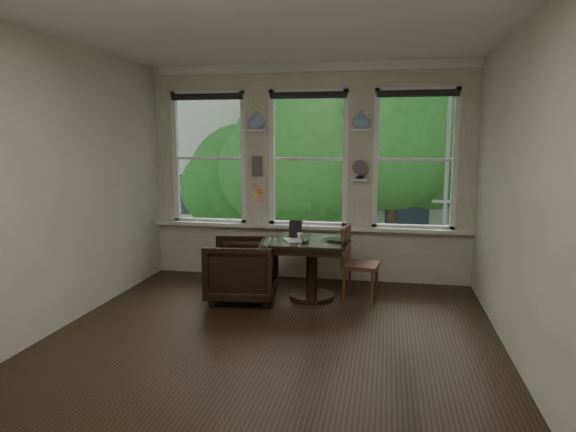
% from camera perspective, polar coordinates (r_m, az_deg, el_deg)
% --- Properties ---
extents(ground, '(4.50, 4.50, 0.00)m').
position_cam_1_polar(ground, '(5.40, -1.55, -12.98)').
color(ground, black).
rests_on(ground, ground).
extents(ceiling, '(4.50, 4.50, 0.00)m').
position_cam_1_polar(ceiling, '(5.12, -1.70, 20.03)').
color(ceiling, silver).
rests_on(ceiling, ground).
extents(wall_back, '(4.50, 0.00, 4.50)m').
position_cam_1_polar(wall_back, '(7.25, 2.29, 4.76)').
color(wall_back, beige).
rests_on(wall_back, ground).
extents(wall_front, '(4.50, 0.00, 4.50)m').
position_cam_1_polar(wall_front, '(2.91, -11.38, -1.19)').
color(wall_front, beige).
rests_on(wall_front, ground).
extents(wall_left, '(0.00, 4.50, 4.50)m').
position_cam_1_polar(wall_left, '(5.95, -23.29, 3.23)').
color(wall_left, beige).
rests_on(wall_left, ground).
extents(wall_right, '(0.00, 4.50, 4.50)m').
position_cam_1_polar(wall_right, '(5.05, 24.15, 2.34)').
color(wall_right, beige).
rests_on(wall_right, ground).
extents(window_left, '(1.10, 0.12, 1.90)m').
position_cam_1_polar(window_left, '(7.59, -8.65, 6.36)').
color(window_left, white).
rests_on(window_left, ground).
extents(window_center, '(1.10, 0.12, 1.90)m').
position_cam_1_polar(window_center, '(7.24, 2.30, 6.34)').
color(window_center, white).
rests_on(window_center, ground).
extents(window_right, '(1.10, 0.12, 1.90)m').
position_cam_1_polar(window_right, '(7.16, 13.91, 6.08)').
color(window_right, white).
rests_on(window_right, ground).
extents(shelf_left, '(0.26, 0.16, 0.03)m').
position_cam_1_polar(shelf_left, '(7.28, -3.53, 9.50)').
color(shelf_left, white).
rests_on(shelf_left, ground).
extents(shelf_right, '(0.26, 0.16, 0.03)m').
position_cam_1_polar(shelf_right, '(7.06, 8.10, 9.46)').
color(shelf_right, white).
rests_on(shelf_right, ground).
extents(intercom, '(0.14, 0.06, 0.28)m').
position_cam_1_polar(intercom, '(7.32, -3.43, 5.58)').
color(intercom, '#59544F').
rests_on(intercom, ground).
extents(sticky_notes, '(0.16, 0.01, 0.24)m').
position_cam_1_polar(sticky_notes, '(7.35, -3.40, 2.85)').
color(sticky_notes, pink).
rests_on(sticky_notes, ground).
extents(desk_fan, '(0.20, 0.20, 0.24)m').
position_cam_1_polar(desk_fan, '(7.05, 7.99, 4.82)').
color(desk_fan, '#59544F').
rests_on(desk_fan, ground).
extents(vase_left, '(0.24, 0.24, 0.25)m').
position_cam_1_polar(vase_left, '(7.28, -3.54, 10.59)').
color(vase_left, white).
rests_on(vase_left, shelf_left).
extents(vase_right, '(0.24, 0.24, 0.25)m').
position_cam_1_polar(vase_right, '(7.06, 8.12, 10.58)').
color(vase_right, white).
rests_on(vase_right, shelf_right).
extents(table, '(0.90, 0.90, 0.75)m').
position_cam_1_polar(table, '(6.41, 2.66, -5.95)').
color(table, black).
rests_on(table, ground).
extents(armchair_left, '(0.92, 0.90, 0.76)m').
position_cam_1_polar(armchair_left, '(6.39, -5.18, -5.96)').
color(armchair_left, black).
rests_on(armchair_left, ground).
extents(cushion_red, '(0.45, 0.45, 0.06)m').
position_cam_1_polar(cushion_red, '(6.37, -5.19, -5.37)').
color(cushion_red, maroon).
rests_on(cushion_red, armchair_left).
extents(side_chair_right, '(0.47, 0.47, 0.92)m').
position_cam_1_polar(side_chair_right, '(6.36, 8.10, -5.36)').
color(side_chair_right, '#4C291B').
rests_on(side_chair_right, ground).
extents(laptop, '(0.44, 0.38, 0.03)m').
position_cam_1_polar(laptop, '(6.18, 5.29, -2.82)').
color(laptop, black).
rests_on(laptop, table).
extents(mug, '(0.11, 0.11, 0.09)m').
position_cam_1_polar(mug, '(6.31, 1.41, -2.29)').
color(mug, white).
rests_on(mug, table).
extents(drinking_glass, '(0.15, 0.15, 0.10)m').
position_cam_1_polar(drinking_glass, '(6.17, 1.99, -2.47)').
color(drinking_glass, white).
rests_on(drinking_glass, table).
extents(tablet, '(0.16, 0.08, 0.22)m').
position_cam_1_polar(tablet, '(6.44, 0.82, -1.46)').
color(tablet, black).
rests_on(tablet, table).
extents(papers, '(0.32, 0.36, 0.00)m').
position_cam_1_polar(papers, '(6.31, 0.75, -2.66)').
color(papers, silver).
rests_on(papers, table).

